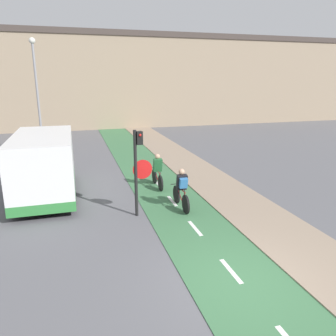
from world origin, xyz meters
The scene contains 9 objects.
ground_plane centered at (0.00, 0.00, 0.00)m, with size 120.00×120.00×0.00m, color #5B5B60.
bike_lane centered at (0.00, 0.00, 0.01)m, with size 2.52×60.00×0.02m.
sidewalk_strip centered at (2.46, 0.00, 0.03)m, with size 2.40×60.00×0.05m.
building_row_background centered at (0.00, 27.66, 4.43)m, with size 60.00×5.20×8.84m.
traffic_light_pole centered at (-1.49, 4.56, 1.87)m, with size 0.67×0.25×3.01m.
street_lamp_far centered at (-5.41, 15.54, 4.22)m, with size 0.36×0.36×6.92m.
cyclist_near centered at (0.12, 4.74, 0.72)m, with size 0.46×1.77×1.51m.
cyclist_far centered at (-0.11, 7.36, 0.67)m, with size 0.46×1.75×1.51m.
van centered at (-4.70, 7.50, 1.24)m, with size 2.21×5.15×2.52m.
Camera 1 is at (-3.50, -5.93, 4.62)m, focal length 35.00 mm.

